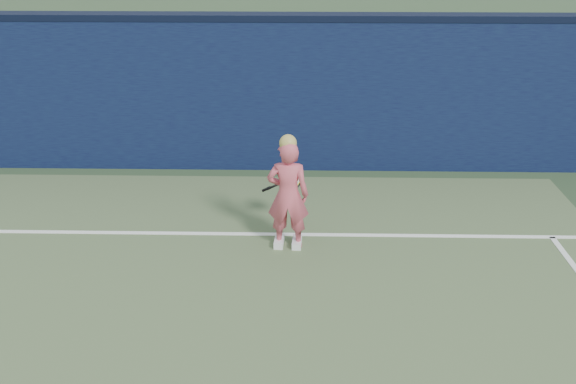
{
  "coord_description": "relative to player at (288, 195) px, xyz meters",
  "views": [
    {
      "loc": [
        1.32,
        -3.39,
        4.11
      ],
      "look_at": [
        1.17,
        3.71,
        0.79
      ],
      "focal_mm": 38.0,
      "sensor_mm": 36.0,
      "label": 1
    }
  ],
  "objects": [
    {
      "name": "racket",
      "position": [
        0.03,
        0.5,
        -0.02
      ],
      "size": [
        0.57,
        0.27,
        0.32
      ],
      "rotation": [
        0.0,
        0.0,
        0.29
      ],
      "color": "black",
      "rests_on": "ground"
    },
    {
      "name": "player",
      "position": [
        0.0,
        0.0,
        0.0
      ],
      "size": [
        0.57,
        0.39,
        1.57
      ],
      "rotation": [
        0.0,
        0.0,
        3.08
      ],
      "color": "#CD4F60",
      "rests_on": "ground"
    },
    {
      "name": "backstop_wall",
      "position": [
        -1.17,
        2.79,
        0.49
      ],
      "size": [
        24.0,
        0.4,
        2.5
      ],
      "primitive_type": "cube",
      "color": "black",
      "rests_on": "ground"
    },
    {
      "name": "wall_cap",
      "position": [
        -1.17,
        2.79,
        1.79
      ],
      "size": [
        24.0,
        0.42,
        0.1
      ],
      "primitive_type": "cube",
      "color": "black",
      "rests_on": "backstop_wall"
    }
  ]
}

